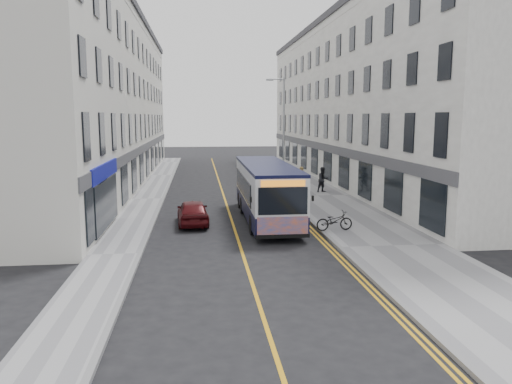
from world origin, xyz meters
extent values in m
plane|color=black|center=(0.00, 0.00, 0.00)|extent=(140.00, 140.00, 0.00)
cube|color=gray|center=(6.25, 12.00, 0.06)|extent=(4.50, 64.00, 0.12)
cube|color=gray|center=(-5.00, 12.00, 0.06)|extent=(2.00, 64.00, 0.12)
cube|color=slate|center=(4.00, 12.00, 0.07)|extent=(0.18, 64.00, 0.13)
cube|color=slate|center=(-4.00, 12.00, 0.07)|extent=(0.18, 64.00, 0.13)
cube|color=orange|center=(0.00, 12.00, 0.00)|extent=(0.12, 64.00, 0.01)
cube|color=orange|center=(3.55, 12.00, 0.00)|extent=(0.10, 64.00, 0.01)
cube|color=orange|center=(3.75, 12.00, 0.00)|extent=(0.10, 64.00, 0.01)
cube|color=white|center=(11.50, 21.00, 6.50)|extent=(6.00, 46.00, 13.00)
cube|color=silver|center=(-9.00, 21.00, 6.50)|extent=(6.00, 46.00, 13.00)
cylinder|color=#95989D|center=(4.25, 14.00, 4.00)|extent=(0.14, 0.14, 8.00)
cylinder|color=#95989D|center=(3.75, 14.00, 7.90)|extent=(1.00, 0.08, 0.08)
cube|color=#95989D|center=(3.25, 14.00, 7.85)|extent=(0.50, 0.18, 0.12)
cube|color=black|center=(1.80, 4.87, 0.74)|extent=(2.31, 10.17, 0.83)
cube|color=#B5B7BC|center=(1.80, 4.87, 1.99)|extent=(2.31, 10.17, 1.66)
cube|color=black|center=(1.80, 4.87, 2.89)|extent=(2.33, 10.17, 0.15)
cube|color=black|center=(0.62, 5.43, 1.80)|extent=(0.04, 7.95, 1.06)
cube|color=black|center=(2.97, 5.43, 1.80)|extent=(0.04, 7.95, 1.06)
cube|color=black|center=(1.80, -0.23, 1.89)|extent=(2.08, 0.04, 1.16)
cube|color=#DA5412|center=(1.80, -0.23, 0.79)|extent=(2.17, 0.04, 0.88)
cube|color=orange|center=(1.80, -0.24, 2.63)|extent=(1.85, 0.04, 0.26)
cylinder|color=black|center=(0.75, 1.82, 0.46)|extent=(0.26, 0.92, 0.92)
cylinder|color=black|center=(2.84, 1.82, 0.46)|extent=(0.26, 0.92, 0.92)
cylinder|color=black|center=(0.75, 6.90, 0.46)|extent=(0.26, 0.92, 0.92)
cylinder|color=black|center=(2.84, 6.90, 0.46)|extent=(0.26, 0.92, 0.92)
cylinder|color=black|center=(0.75, 8.57, 0.46)|extent=(0.26, 0.92, 0.92)
cylinder|color=black|center=(2.84, 8.57, 0.46)|extent=(0.26, 0.92, 0.92)
imported|color=black|center=(4.56, 1.72, 0.58)|extent=(1.79, 0.76, 0.91)
imported|color=olive|center=(5.53, 13.90, 1.00)|extent=(0.76, 0.64, 1.76)
imported|color=black|center=(6.97, 13.43, 1.00)|extent=(1.03, 0.91, 1.76)
imported|color=silver|center=(3.19, 19.26, 0.67)|extent=(1.60, 4.15, 1.35)
imported|color=#480C0F|center=(-2.00, 4.36, 0.64)|extent=(1.71, 3.81, 1.27)
camera|label=1|loc=(-1.66, -20.42, 5.38)|focal=35.00mm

